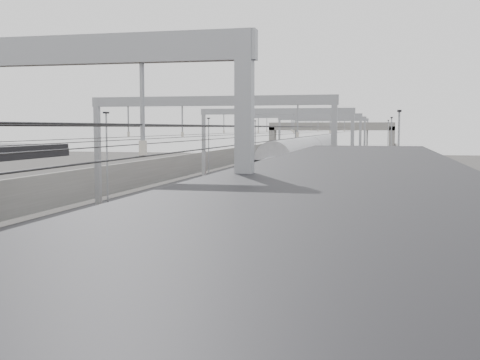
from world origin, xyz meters
The scene contains 13 objects.
platform_left centered at (-8.00, 45.00, 0.50)m, with size 4.00×120.00×1.00m, color black.
platform_right centered at (8.00, 45.00, 0.50)m, with size 4.00×120.00×1.00m, color black.
tracks centered at (0.00, 45.00, 0.05)m, with size 11.40×140.00×0.20m.
overhead_line centered at (0.00, 51.62, 6.14)m, with size 13.00×140.00×6.60m.
canopy_right centered at (8.03, 2.99, 5.09)m, with size 4.40×30.00×4.24m.
overbridge centered at (0.00, 100.00, 5.31)m, with size 22.00×2.20×6.90m.
wall_left centered at (-11.20, 45.00, 1.60)m, with size 0.30×120.00×3.20m, color slate.
wall_right centered at (11.20, 45.00, 1.60)m, with size 0.30×120.00×3.20m, color slate.
train centered at (1.50, 51.43, 2.00)m, with size 2.57×46.86×4.07m.
bench centered at (8.25, 4.84, 1.57)m, with size 0.80×1.88×0.94m.
signal_green centered at (-5.20, 74.29, 2.42)m, with size 0.32×0.32×3.48m.
signal_red_near centered at (3.20, 70.30, 2.42)m, with size 0.32×0.32×3.48m.
signal_red_far centered at (5.40, 68.53, 2.42)m, with size 0.32×0.32×3.48m.
Camera 1 is at (8.49, -7.74, 6.00)m, focal length 45.00 mm.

